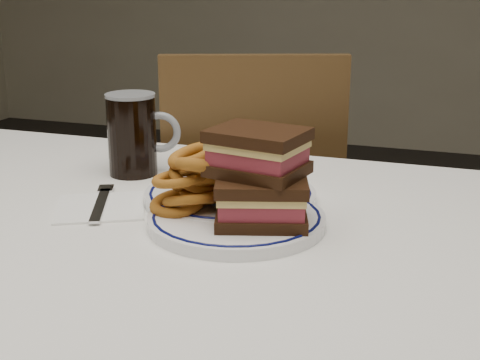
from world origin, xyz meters
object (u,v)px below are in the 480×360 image
(chair_far, at_px, (252,215))
(main_plate, at_px, (237,219))
(reuben_sandwich, at_px, (260,176))
(far_plate, at_px, (230,196))
(beer_mug, at_px, (134,134))

(chair_far, relative_size, main_plate, 3.50)
(reuben_sandwich, bearing_deg, far_plate, 127.12)
(beer_mug, height_order, far_plate, beer_mug)
(main_plate, distance_m, reuben_sandwich, 0.09)
(main_plate, xyz_separation_m, far_plate, (-0.05, 0.10, 0.00))
(main_plate, bearing_deg, reuben_sandwich, -16.70)
(beer_mug, relative_size, far_plate, 0.54)
(main_plate, distance_m, beer_mug, 0.34)
(chair_far, distance_m, main_plate, 0.74)
(main_plate, relative_size, far_plate, 0.94)
(main_plate, height_order, far_plate, far_plate)
(chair_far, height_order, main_plate, chair_far)
(chair_far, relative_size, reuben_sandwich, 5.78)
(beer_mug, bearing_deg, chair_far, 80.28)
(far_plate, bearing_deg, reuben_sandwich, -52.88)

